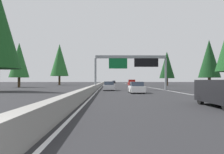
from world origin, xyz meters
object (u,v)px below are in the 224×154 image
at_px(sign_gantry_overhead, 132,62).
at_px(pickup_far_center, 132,83).
at_px(conifer_left_near, 19,60).
at_px(sedan_far_left, 114,82).
at_px(sedan_near_right, 136,88).
at_px(conifer_left_mid, 60,60).
at_px(conifer_right_near, 209,59).
at_px(sedan_distant_b, 109,86).
at_px(conifer_right_mid, 167,65).

distance_m(sign_gantry_overhead, pickup_far_center, 26.77).
relative_size(sign_gantry_overhead, conifer_left_near, 1.18).
bearing_deg(sedan_far_left, pickup_far_center, -176.46).
bearing_deg(sign_gantry_overhead, conifer_left_near, 59.40).
distance_m(sedan_far_left, conifer_left_near, 75.50).
height_order(sedan_near_right, pickup_far_center, pickup_far_center).
distance_m(sedan_near_right, conifer_left_mid, 54.81).
relative_size(conifer_left_near, conifer_left_mid, 0.74).
distance_m(conifer_right_near, conifer_left_mid, 50.66).
bearing_deg(sedan_distant_b, sedan_far_left, -2.03).
height_order(pickup_far_center, conifer_left_mid, conifer_left_mid).
bearing_deg(sedan_far_left, sedan_distant_b, 177.97).
distance_m(pickup_far_center, conifer_right_near, 24.41).
bearing_deg(conifer_right_near, conifer_left_mid, 48.96).
xyz_separation_m(conifer_left_near, conifer_left_mid, (25.25, -4.22, 2.31)).
height_order(conifer_left_near, conifer_left_mid, conifer_left_mid).
bearing_deg(pickup_far_center, conifer_right_mid, -76.82).
bearing_deg(sedan_near_right, conifer_right_near, -45.84).
distance_m(sign_gantry_overhead, conifer_left_mid, 45.74).
distance_m(conifer_left_near, conifer_left_mid, 25.70).
distance_m(sedan_near_right, pickup_far_center, 36.23).
xyz_separation_m(sedan_distant_b, conifer_left_mid, (42.57, 17.26, 8.13)).
bearing_deg(conifer_left_near, conifer_left_mid, -9.49).
relative_size(pickup_far_center, conifer_right_mid, 0.53).
distance_m(conifer_right_near, conifer_right_mid, 22.04).
distance_m(sign_gantry_overhead, conifer_right_mid, 32.09).
xyz_separation_m(sedan_far_left, conifer_right_near, (-79.11, -17.77, 5.47)).
relative_size(pickup_far_center, sedan_distant_b, 1.27).
bearing_deg(pickup_far_center, sedan_distant_b, 166.56).
height_order(pickup_far_center, conifer_left_near, conifer_left_near).
relative_size(sedan_distant_b, conifer_right_near, 0.43).
bearing_deg(sedan_far_left, conifer_right_near, -167.34).
height_order(sedan_distant_b, conifer_left_mid, conifer_left_mid).
height_order(sedan_far_left, conifer_left_near, conifer_left_near).
xyz_separation_m(pickup_far_center, conifer_left_near, (-11.27, 28.31, 5.59)).
relative_size(conifer_right_near, conifer_left_mid, 0.70).
distance_m(sedan_near_right, conifer_right_near, 24.77).
bearing_deg(conifer_left_mid, sedan_distant_b, -157.94).
bearing_deg(pickup_far_center, conifer_right_near, -143.84).
xyz_separation_m(sign_gantry_overhead, conifer_left_mid, (40.31, 21.25, 4.04)).
distance_m(sedan_distant_b, conifer_right_near, 23.54).
relative_size(sign_gantry_overhead, conifer_right_mid, 1.21).
height_order(sedan_near_right, conifer_right_near, conifer_right_near).
height_order(sedan_far_left, sedan_distant_b, same).
relative_size(sedan_distant_b, conifer_left_mid, 0.30).
relative_size(sedan_near_right, conifer_right_mid, 0.42).
relative_size(sign_gantry_overhead, sedan_far_left, 2.88).
xyz_separation_m(sign_gantry_overhead, sedan_far_left, (86.20, 0.86, -4.10)).
relative_size(conifer_right_near, conifer_left_near, 0.95).
xyz_separation_m(sedan_near_right, pickup_far_center, (36.08, -3.27, 0.23)).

